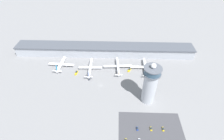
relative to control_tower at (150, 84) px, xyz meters
name	(u,v)px	position (x,y,z in m)	size (l,w,h in m)	color
ground_plane	(101,85)	(-55.91, 22.24, -25.59)	(1000.00, 1000.00, 0.00)	gray
terminal_building	(104,50)	(-55.91, 92.24, -17.52)	(270.91, 25.00, 15.96)	#A3A8B2
control_tower	(150,84)	(0.00, 0.00, 0.00)	(18.86, 18.86, 53.21)	#ADB2BC
parking_lot_surface	(151,129)	(-1.10, -38.28, -25.59)	(64.00, 40.00, 0.01)	#424247
airplane_gate_alpha	(61,64)	(-116.00, 58.73, -21.50)	(37.48, 33.25, 13.81)	white
airplane_gate_bravo	(90,68)	(-73.41, 53.09, -21.80)	(32.77, 41.60, 11.92)	white
airplane_gate_charlie	(118,66)	(-34.73, 56.88, -21.30)	(40.15, 39.51, 11.60)	white
airplane_gate_delta	(145,67)	(3.75, 56.39, -21.70)	(41.76, 39.08, 12.17)	white
service_truck_catering	(89,78)	(-72.77, 34.14, -24.64)	(4.39, 7.30, 2.74)	black
service_truck_fuel	(129,70)	(-18.45, 52.88, -24.57)	(5.44, 7.97, 2.94)	black
service_truck_baggage	(76,73)	(-91.37, 44.30, -24.51)	(3.69, 8.59, 3.12)	black
service_truck_water	(66,65)	(-108.98, 60.46, -24.68)	(7.16, 6.61, 2.63)	black
car_maroon_suv	(137,129)	(-14.44, -38.46, -25.00)	(1.88, 4.13, 1.52)	black
car_yellow_taxi	(163,129)	(11.23, -38.05, -25.07)	(1.88, 4.79, 1.37)	black
car_blue_compact	(151,129)	(-0.79, -38.13, -25.05)	(1.97, 4.57, 1.42)	black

